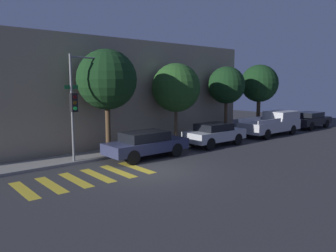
% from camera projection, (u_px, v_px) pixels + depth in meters
% --- Properties ---
extents(ground_plane, '(60.00, 60.00, 0.00)m').
position_uv_depth(ground_plane, '(148.00, 171.00, 14.95)').
color(ground_plane, '#333335').
extents(sidewalk, '(26.00, 1.92, 0.14)m').
position_uv_depth(sidewalk, '(103.00, 154.00, 18.09)').
color(sidewalk, gray).
rests_on(sidewalk, ground).
extents(building_row, '(26.00, 6.00, 6.68)m').
position_uv_depth(building_row, '(68.00, 93.00, 20.95)').
color(building_row, gray).
rests_on(building_row, ground).
extents(crosswalk, '(5.55, 2.60, 0.00)m').
position_uv_depth(crosswalk, '(87.00, 178.00, 13.87)').
color(crosswalk, gold).
rests_on(crosswalk, ground).
extents(traffic_light_pole, '(2.32, 0.56, 5.37)m').
position_uv_depth(traffic_light_pole, '(80.00, 93.00, 16.04)').
color(traffic_light_pole, slate).
rests_on(traffic_light_pole, ground).
extents(sedan_near_corner, '(4.58, 1.79, 1.43)m').
position_uv_depth(sedan_near_corner, '(146.00, 144.00, 17.38)').
color(sedan_near_corner, '#2D3351').
rests_on(sedan_near_corner, ground).
extents(sedan_middle, '(4.22, 1.80, 1.44)m').
position_uv_depth(sedan_middle, '(215.00, 133.00, 20.86)').
color(sedan_middle, '#B7BABF').
rests_on(sedan_middle, ground).
extents(pickup_truck, '(5.65, 1.97, 1.78)m').
position_uv_depth(pickup_truck, '(273.00, 123.00, 25.11)').
color(pickup_truck, '#BCBCC1').
rests_on(pickup_truck, ground).
extents(sedan_far_end, '(4.57, 1.87, 1.43)m').
position_uv_depth(sedan_far_end, '(310.00, 119.00, 28.89)').
color(sedan_far_end, black).
rests_on(sedan_far_end, ground).
extents(tree_near_corner, '(3.28, 3.28, 5.81)m').
position_uv_depth(tree_near_corner, '(107.00, 80.00, 17.71)').
color(tree_near_corner, '#4C3823').
rests_on(tree_near_corner, ground).
extents(tree_midblock, '(3.13, 3.13, 5.25)m').
position_uv_depth(tree_midblock, '(176.00, 88.00, 20.99)').
color(tree_midblock, brown).
rests_on(tree_midblock, ground).
extents(tree_far_end, '(2.75, 2.75, 5.20)m').
position_uv_depth(tree_far_end, '(226.00, 85.00, 24.17)').
color(tree_far_end, '#4C3823').
rests_on(tree_far_end, ground).
extents(tree_behind_truck, '(3.05, 3.05, 5.48)m').
position_uv_depth(tree_behind_truck, '(259.00, 84.00, 26.82)').
color(tree_behind_truck, '#4C3823').
rests_on(tree_behind_truck, ground).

